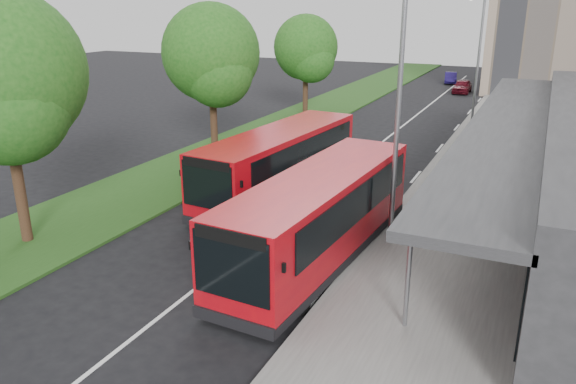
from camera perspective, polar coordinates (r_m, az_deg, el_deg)
name	(u,v)px	position (r m, az deg, el deg)	size (l,w,h in m)	color
ground	(252,245)	(18.97, -3.70, -5.36)	(120.00, 120.00, 0.00)	black
pavement	(498,137)	(36.09, 20.53, 5.29)	(5.00, 80.00, 0.15)	slate
grass_verge	(299,119)	(39.14, 1.17, 7.42)	(5.00, 80.00, 0.10)	#1F4716
lane_centre_line	(377,146)	(32.25, 9.05, 4.64)	(0.12, 70.00, 0.01)	silver
kerb_dashes	(449,137)	(35.41, 16.02, 5.40)	(0.12, 56.00, 0.01)	silver
tree_near	(4,83)	(19.77, -26.92, 9.83)	(5.15, 5.15, 8.28)	#362215
tree_mid	(211,60)	(28.82, -7.78, 13.19)	(4.85, 4.85, 7.79)	#362215
tree_far	(306,51)	(39.48, 1.83, 14.08)	(4.40, 4.40, 7.02)	#362215
lamp_post_near	(396,104)	(17.95, 10.91, 8.73)	(1.44, 0.28, 8.00)	gray
lamp_post_far	(478,54)	(37.55, 18.71, 13.18)	(1.44, 0.28, 8.00)	gray
bus_main	(320,217)	(17.40, 3.26, -2.51)	(3.12, 10.04, 2.80)	red
bus_second	(279,163)	(23.21, -0.89, 2.94)	(3.30, 9.93, 2.76)	red
litter_bin	(463,165)	(27.21, 17.31, 2.64)	(0.48, 0.48, 0.87)	#392817
bollard	(473,136)	(33.09, 18.25, 5.41)	(0.15, 0.15, 0.97)	#E0B90B
car_near	(462,86)	(53.30, 17.27, 10.22)	(1.41, 3.51, 1.19)	#4F0B16
car_far	(451,78)	(59.65, 16.20, 11.09)	(1.13, 3.25, 1.07)	navy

